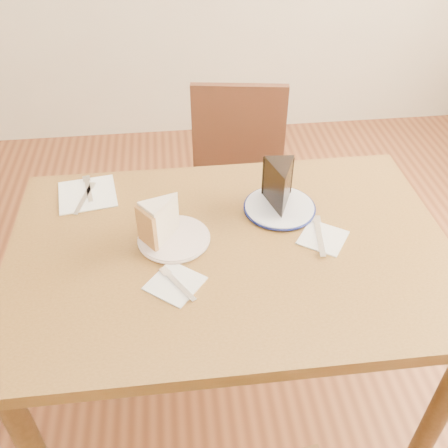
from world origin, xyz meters
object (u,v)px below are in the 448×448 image
chair_far (237,191)px  plate_cream (174,239)px  table (230,272)px  chocolate_cake (280,189)px  plate_navy (279,208)px  carrot_cake (164,220)px

chair_far → plate_cream: size_ratio=4.63×
table → chocolate_cake: chocolate_cake is taller
table → plate_navy: 0.24m
table → chocolate_cake: size_ratio=9.78×
plate_navy → carrot_cake: bearing=-165.0°
carrot_cake → chocolate_cake: chocolate_cake is taller
plate_cream → plate_navy: same height
chair_far → chocolate_cake: 0.57m
table → plate_cream: plate_cream is taller
plate_cream → chocolate_cake: (0.31, 0.11, 0.07)m
carrot_cake → chair_far: bearing=116.7°
chocolate_cake → chair_far: bearing=-79.0°
table → plate_navy: (0.16, 0.14, 0.10)m
plate_cream → chocolate_cake: bearing=18.8°
table → chair_far: size_ratio=1.37×
table → carrot_cake: bearing=162.9°
carrot_cake → chocolate_cake: size_ratio=0.88×
plate_cream → chair_far: bearing=65.5°
plate_cream → carrot_cake: bearing=152.6°
carrot_cake → chocolate_cake: (0.34, 0.09, 0.01)m
chair_far → chocolate_cake: (0.06, -0.45, 0.33)m
table → carrot_cake: (-0.17, 0.05, 0.16)m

